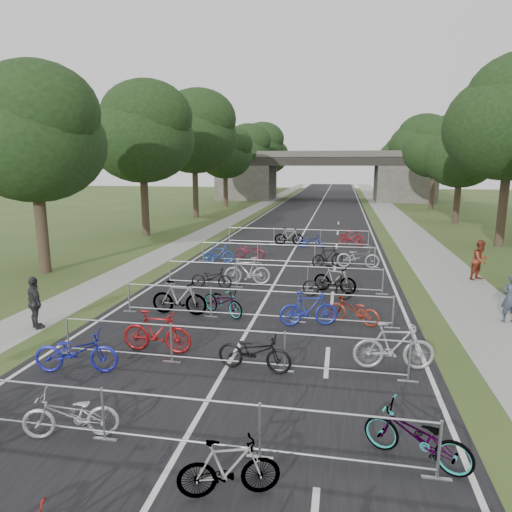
% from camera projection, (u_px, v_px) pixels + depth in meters
% --- Properties ---
extents(road, '(11.00, 140.00, 0.01)m').
position_uv_depth(road, '(317.00, 210.00, 53.30)').
color(road, black).
rests_on(road, ground).
extents(sidewalk_right, '(3.00, 140.00, 0.01)m').
position_uv_depth(sidewalk_right, '(388.00, 211.00, 51.85)').
color(sidewalk_right, gray).
rests_on(sidewalk_right, ground).
extents(sidewalk_left, '(2.00, 140.00, 0.01)m').
position_uv_depth(sidewalk_left, '(254.00, 209.00, 54.66)').
color(sidewalk_left, gray).
rests_on(sidewalk_left, ground).
extents(lane_markings, '(0.12, 140.00, 0.00)m').
position_uv_depth(lane_markings, '(317.00, 210.00, 53.30)').
color(lane_markings, silver).
rests_on(lane_markings, ground).
extents(overpass_bridge, '(31.00, 8.00, 7.05)m').
position_uv_depth(overpass_bridge, '(323.00, 176.00, 67.04)').
color(overpass_bridge, '#423F3B').
rests_on(overpass_bridge, ground).
extents(tree_left_0, '(6.72, 6.72, 10.25)m').
position_uv_depth(tree_left_0, '(34.00, 137.00, 21.25)').
color(tree_left_0, '#33261C').
rests_on(tree_left_0, ground).
extents(tree_left_1, '(7.56, 7.56, 11.53)m').
position_uv_depth(tree_left_1, '(143.00, 135.00, 32.65)').
color(tree_left_1, '#33261C').
rests_on(tree_left_1, ground).
extents(tree_left_2, '(8.40, 8.40, 12.81)m').
position_uv_depth(tree_left_2, '(195.00, 134.00, 44.05)').
color(tree_left_2, '#33261C').
rests_on(tree_left_2, ground).
extents(tree_right_2, '(6.16, 6.16, 9.39)m').
position_uv_depth(tree_right_2, '(462.00, 156.00, 40.04)').
color(tree_right_2, '#33261C').
rests_on(tree_right_2, ground).
extents(tree_left_3, '(6.72, 6.72, 10.25)m').
position_uv_depth(tree_left_3, '(226.00, 154.00, 55.93)').
color(tree_left_3, '#33261C').
rests_on(tree_left_3, ground).
extents(tree_right_3, '(7.17, 7.17, 10.93)m').
position_uv_depth(tree_right_3, '(436.00, 149.00, 51.40)').
color(tree_right_3, '#33261C').
rests_on(tree_right_3, ground).
extents(tree_left_4, '(7.56, 7.56, 11.53)m').
position_uv_depth(tree_left_4, '(246.00, 150.00, 67.33)').
color(tree_left_4, '#33261C').
rests_on(tree_left_4, ground).
extents(tree_right_4, '(8.18, 8.18, 12.47)m').
position_uv_depth(tree_right_4, '(420.00, 144.00, 62.77)').
color(tree_right_4, '#33261C').
rests_on(tree_right_4, ground).
extents(tree_left_5, '(8.40, 8.40, 12.81)m').
position_uv_depth(tree_left_5, '(260.00, 147.00, 78.72)').
color(tree_left_5, '#33261C').
rests_on(tree_left_5, ground).
extents(tree_right_5, '(6.16, 6.16, 9.39)m').
position_uv_depth(tree_right_5, '(407.00, 160.00, 74.72)').
color(tree_right_5, '#33261C').
rests_on(tree_right_5, ground).
extents(tree_left_6, '(6.72, 6.72, 10.25)m').
position_uv_depth(tree_left_6, '(271.00, 158.00, 90.60)').
color(tree_left_6, '#33261C').
rests_on(tree_left_6, ground).
extents(tree_right_6, '(7.17, 7.17, 10.93)m').
position_uv_depth(tree_right_6, '(399.00, 155.00, 86.08)').
color(tree_right_6, '#33261C').
rests_on(tree_right_6, ground).
extents(barrier_row_1, '(9.70, 0.08, 1.10)m').
position_uv_depth(barrier_row_1, '(179.00, 423.00, 8.50)').
color(barrier_row_1, '#A7AAAF').
rests_on(barrier_row_1, ground).
extents(barrier_row_2, '(9.70, 0.08, 1.10)m').
position_uv_depth(barrier_row_2, '(227.00, 348.00, 11.97)').
color(barrier_row_2, '#A7AAAF').
rests_on(barrier_row_2, ground).
extents(barrier_row_3, '(9.70, 0.08, 1.10)m').
position_uv_depth(barrier_row_3, '(254.00, 305.00, 15.63)').
color(barrier_row_3, '#A7AAAF').
rests_on(barrier_row_3, ground).
extents(barrier_row_4, '(9.70, 0.08, 1.10)m').
position_uv_depth(barrier_row_4, '(272.00, 277.00, 19.48)').
color(barrier_row_4, '#A7AAAF').
rests_on(barrier_row_4, ground).
extents(barrier_row_5, '(9.70, 0.08, 1.10)m').
position_uv_depth(barrier_row_5, '(286.00, 254.00, 24.29)').
color(barrier_row_5, '#A7AAAF').
rests_on(barrier_row_5, ground).
extents(barrier_row_6, '(9.70, 0.08, 1.10)m').
position_uv_depth(barrier_row_6, '(297.00, 237.00, 30.07)').
color(barrier_row_6, '#A7AAAF').
rests_on(barrier_row_6, ground).
extents(bike_5, '(1.96, 1.11, 0.97)m').
position_uv_depth(bike_5, '(70.00, 415.00, 8.86)').
color(bike_5, '#AAA9B1').
rests_on(bike_5, ground).
extents(bike_6, '(1.74, 0.96, 1.00)m').
position_uv_depth(bike_6, '(229.00, 468.00, 7.28)').
color(bike_6, '#A7AAAF').
rests_on(bike_6, ground).
extents(bike_7, '(2.06, 1.44, 1.03)m').
position_uv_depth(bike_7, '(417.00, 437.00, 8.10)').
color(bike_7, '#A7AAAF').
rests_on(bike_7, ground).
extents(bike_8, '(2.24, 1.12, 1.12)m').
position_uv_depth(bike_8, '(76.00, 352.00, 11.66)').
color(bike_8, '#1C1F9B').
rests_on(bike_8, ground).
extents(bike_9, '(2.05, 0.60, 1.23)m').
position_uv_depth(bike_9, '(157.00, 332.00, 12.88)').
color(bike_9, maroon).
rests_on(bike_9, ground).
extents(bike_10, '(2.04, 0.91, 1.04)m').
position_uv_depth(bike_10, '(255.00, 352.00, 11.76)').
color(bike_10, black).
rests_on(bike_10, ground).
extents(bike_11, '(2.16, 0.85, 1.26)m').
position_uv_depth(bike_11, '(394.00, 347.00, 11.81)').
color(bike_11, '#9E9EA5').
rests_on(bike_11, ground).
extents(bike_12, '(2.04, 0.61, 1.22)m').
position_uv_depth(bike_12, '(179.00, 298.00, 16.15)').
color(bike_12, '#A7AAAF').
rests_on(bike_12, ground).
extents(bike_13, '(1.99, 1.60, 1.01)m').
position_uv_depth(bike_13, '(223.00, 302.00, 16.09)').
color(bike_13, '#A7AAAF').
rests_on(bike_13, ground).
extents(bike_14, '(2.01, 1.02, 1.16)m').
position_uv_depth(bike_14, '(309.00, 309.00, 15.01)').
color(bike_14, '#1C2A9D').
rests_on(bike_14, ground).
extents(bike_15, '(1.87, 1.28, 0.93)m').
position_uv_depth(bike_15, '(354.00, 310.00, 15.26)').
color(bike_15, '#9C2B16').
rests_on(bike_15, ground).
extents(bike_16, '(1.79, 0.65, 0.93)m').
position_uv_depth(bike_16, '(212.00, 278.00, 19.60)').
color(bike_16, black).
rests_on(bike_16, ground).
extents(bike_17, '(2.12, 0.92, 1.23)m').
position_uv_depth(bike_17, '(247.00, 271.00, 20.18)').
color(bike_17, '#9D9DA4').
rests_on(bike_17, ground).
extents(bike_18, '(2.10, 1.01, 1.06)m').
position_uv_depth(bike_18, '(327.00, 285.00, 18.17)').
color(bike_18, black).
rests_on(bike_18, ground).
extents(bike_19, '(1.94, 1.17, 1.12)m').
position_uv_depth(bike_19, '(335.00, 280.00, 18.91)').
color(bike_19, '#A7AAAF').
rests_on(bike_19, ground).
extents(bike_20, '(1.74, 0.96, 1.01)m').
position_uv_depth(bike_20, '(219.00, 254.00, 24.53)').
color(bike_20, '#1B4599').
rests_on(bike_20, ground).
extents(bike_21, '(1.84, 0.94, 0.92)m').
position_uv_depth(bike_21, '(250.00, 251.00, 25.70)').
color(bike_21, maroon).
rests_on(bike_21, ground).
extents(bike_22, '(1.81, 1.32, 1.08)m').
position_uv_depth(bike_22, '(328.00, 257.00, 23.63)').
color(bike_22, black).
rests_on(bike_22, ground).
extents(bike_23, '(2.18, 0.81, 1.14)m').
position_uv_depth(bike_23, '(358.00, 257.00, 23.49)').
color(bike_23, gray).
rests_on(bike_23, ground).
extents(bike_25, '(1.95, 0.79, 1.14)m').
position_uv_depth(bike_25, '(289.00, 236.00, 30.10)').
color(bike_25, '#A7AAAF').
rests_on(bike_25, ground).
extents(bike_26, '(1.77, 1.04, 0.88)m').
position_uv_depth(bike_26, '(311.00, 241.00, 29.05)').
color(bike_26, navy).
rests_on(bike_26, ground).
extents(bike_27, '(1.89, 1.30, 1.11)m').
position_uv_depth(bike_27, '(351.00, 237.00, 29.89)').
color(bike_27, maroon).
rests_on(bike_27, ground).
extents(pedestrian_a, '(0.67, 0.50, 1.68)m').
position_uv_depth(pedestrian_a, '(510.00, 298.00, 15.31)').
color(pedestrian_a, '#2E3745').
rests_on(pedestrian_a, ground).
extents(pedestrian_b, '(1.13, 1.10, 1.84)m').
position_uv_depth(pedestrian_b, '(480.00, 260.00, 20.96)').
color(pedestrian_b, maroon).
rests_on(pedestrian_b, ground).
extents(pedestrian_c, '(1.07, 0.94, 1.73)m').
position_uv_depth(pedestrian_c, '(35.00, 303.00, 14.72)').
color(pedestrian_c, '#262628').
rests_on(pedestrian_c, ground).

